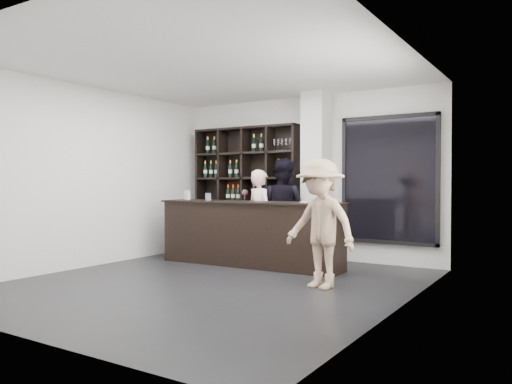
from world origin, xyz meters
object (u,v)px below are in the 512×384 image
Objects in this scene: taster_pink at (260,216)px; customer at (320,224)px; taster_black at (283,210)px; wine_shelf at (246,191)px; tasting_counter at (250,233)px.

taster_pink is 0.95× the size of customer.
taster_pink is at bearing 156.64° from customer.
taster_black reaches higher than taster_pink.
customer is at bearing 166.36° from taster_pink.
wine_shelf is 1.18m from taster_black.
taster_pink is 0.89× the size of taster_black.
wine_shelf is 1.45× the size of customer.
taster_black is (1.05, -0.44, -0.32)m from wine_shelf.
tasting_counter is at bearing -54.17° from wine_shelf.
customer is (1.44, -1.61, -0.05)m from taster_black.
taster_black reaches higher than tasting_counter.
customer is at bearing -39.49° from wine_shelf.
customer is (1.74, -1.34, 0.04)m from taster_pink.
wine_shelf reaches higher than taster_pink.
wine_shelf reaches higher than taster_black.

